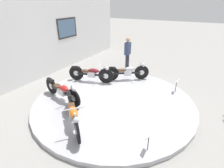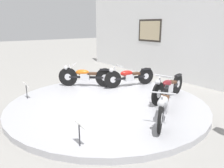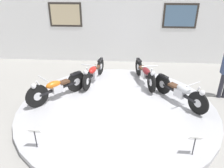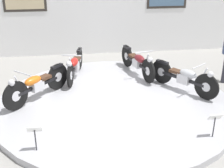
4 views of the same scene
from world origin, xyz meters
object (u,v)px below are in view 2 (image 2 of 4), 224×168
motorcycle_orange (85,76)px  motorcycle_silver (163,105)px  info_placard_front_centre (79,128)px  motorcycle_maroon (168,87)px  info_placard_front_left (26,87)px  motorcycle_red (129,76)px

motorcycle_orange → motorcycle_silver: size_ratio=0.94×
motorcycle_orange → info_placard_front_centre: (3.48, -2.11, -0.03)m
motorcycle_maroon → info_placard_front_left: bearing=-127.1°
info_placard_front_left → motorcycle_maroon: bearing=52.9°
info_placard_front_centre → motorcycle_orange: bearing=148.8°
motorcycle_red → motorcycle_maroon: bearing=0.1°
motorcycle_red → motorcycle_maroon: size_ratio=0.99×
info_placard_front_centre → motorcycle_red: bearing=127.2°
motorcycle_maroon → motorcycle_silver: bearing=-54.0°
motorcycle_orange → motorcycle_red: (0.93, 1.27, -0.02)m
motorcycle_maroon → info_placard_front_centre: 3.46m
motorcycle_orange → motorcycle_red: size_ratio=0.80×
motorcycle_silver → info_placard_front_centre: (-0.15, -2.10, -0.02)m
motorcycle_red → info_placard_front_left: 3.46m
motorcycle_orange → motorcycle_red: 1.57m
motorcycle_orange → motorcycle_maroon: 2.99m
info_placard_front_left → info_placard_front_centre: bearing=0.0°
motorcycle_silver → info_placard_front_left: bearing=-148.9°
motorcycle_silver → motorcycle_maroon: bearing=126.0°
motorcycle_maroon → info_placard_front_centre: (0.78, -3.37, -0.02)m
motorcycle_maroon → info_placard_front_left: (-2.56, -3.37, -0.02)m
motorcycle_orange → info_placard_front_centre: 4.07m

